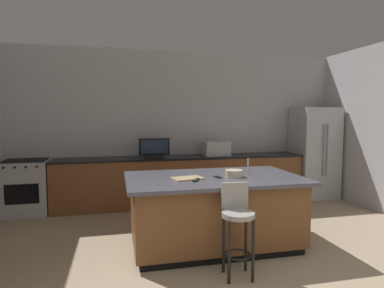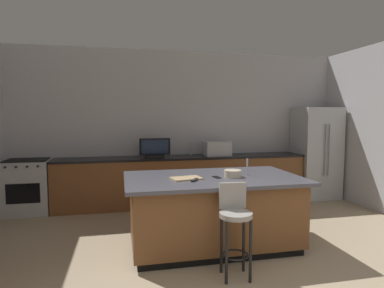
{
  "view_description": "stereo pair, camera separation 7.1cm",
  "coord_description": "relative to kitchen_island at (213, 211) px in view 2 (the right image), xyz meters",
  "views": [
    {
      "loc": [
        -1.24,
        -1.72,
        1.68
      ],
      "look_at": [
        -0.08,
        3.3,
        1.23
      ],
      "focal_mm": 30.61,
      "sensor_mm": 36.0,
      "label": 1
    },
    {
      "loc": [
        -1.17,
        -1.74,
        1.68
      ],
      "look_at": [
        -0.08,
        3.3,
        1.23
      ],
      "focal_mm": 30.61,
      "sensor_mm": 36.0,
      "label": 2
    }
  ],
  "objects": [
    {
      "name": "wall_back",
      "position": [
        0.04,
        2.42,
        1.0
      ],
      "size": [
        6.87,
        0.12,
        2.93
      ],
      "primitive_type": "cube",
      "color": "#BCBCC1",
      "rests_on": "ground_plane"
    },
    {
      "name": "counter_back",
      "position": [
        0.0,
        2.04,
        -0.0
      ],
      "size": [
        4.68,
        0.62,
        0.91
      ],
      "color": "brown",
      "rests_on": "ground_plane"
    },
    {
      "name": "kitchen_island",
      "position": [
        0.0,
        0.0,
        0.0
      ],
      "size": [
        2.22,
        1.31,
        0.9
      ],
      "color": "black",
      "rests_on": "ground_plane"
    },
    {
      "name": "refrigerator",
      "position": [
        2.76,
        1.99,
        0.46
      ],
      "size": [
        0.82,
        0.73,
        1.84
      ],
      "color": "#B7BABF",
      "rests_on": "ground_plane"
    },
    {
      "name": "range_oven",
      "position": [
        -2.72,
        2.04,
        0.0
      ],
      "size": [
        0.74,
        0.63,
        0.93
      ],
      "color": "#B7BABF",
      "rests_on": "ground_plane"
    },
    {
      "name": "microwave",
      "position": [
        0.66,
        2.04,
        0.59
      ],
      "size": [
        0.48,
        0.36,
        0.27
      ],
      "primitive_type": "cube",
      "color": "#B7BABF",
      "rests_on": "counter_back"
    },
    {
      "name": "tv_monitor",
      "position": [
        -0.53,
        1.99,
        0.61
      ],
      "size": [
        0.56,
        0.16,
        0.35
      ],
      "color": "black",
      "rests_on": "counter_back"
    },
    {
      "name": "sink_faucet_back",
      "position": [
        0.17,
        2.14,
        0.57
      ],
      "size": [
        0.02,
        0.02,
        0.24
      ],
      "primitive_type": "cylinder",
      "color": "#B2B2B7",
      "rests_on": "counter_back"
    },
    {
      "name": "sink_faucet_island",
      "position": [
        0.46,
        0.0,
        0.55
      ],
      "size": [
        0.02,
        0.02,
        0.22
      ],
      "primitive_type": "cylinder",
      "color": "#B2B2B7",
      "rests_on": "kitchen_island"
    },
    {
      "name": "bar_stool_center",
      "position": [
        0.0,
        -0.83,
        0.12
      ],
      "size": [
        0.34,
        0.35,
        0.97
      ],
      "rotation": [
        0.0,
        0.0,
        -0.1
      ],
      "color": "gray",
      "rests_on": "ground_plane"
    },
    {
      "name": "fruit_bowl",
      "position": [
        0.24,
        -0.08,
        0.49
      ],
      "size": [
        0.22,
        0.22,
        0.09
      ],
      "primitive_type": "cylinder",
      "color": "beige",
      "rests_on": "kitchen_island"
    },
    {
      "name": "cell_phone",
      "position": [
        0.03,
        -0.07,
        0.45
      ],
      "size": [
        0.09,
        0.16,
        0.01
      ],
      "primitive_type": "cube",
      "rotation": [
        0.0,
        0.0,
        0.13
      ],
      "color": "black",
      "rests_on": "kitchen_island"
    },
    {
      "name": "tv_remote",
      "position": [
        -0.28,
        -0.21,
        0.45
      ],
      "size": [
        0.13,
        0.17,
        0.02
      ],
      "primitive_type": "cube",
      "rotation": [
        0.0,
        0.0,
        -0.55
      ],
      "color": "black",
      "rests_on": "kitchen_island"
    },
    {
      "name": "cutting_board",
      "position": [
        -0.36,
        -0.09,
        0.45
      ],
      "size": [
        0.4,
        0.31,
        0.02
      ],
      "primitive_type": "cube",
      "rotation": [
        0.0,
        0.0,
        0.19
      ],
      "color": "tan",
      "rests_on": "kitchen_island"
    }
  ]
}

